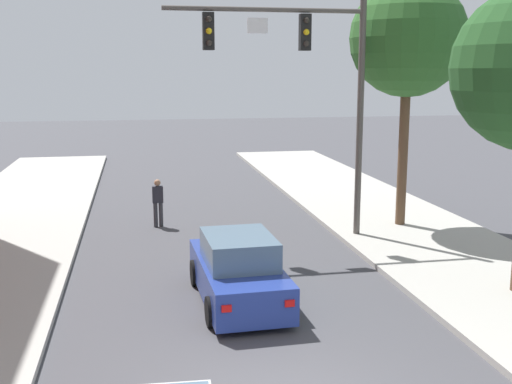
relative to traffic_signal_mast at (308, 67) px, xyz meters
The scene contains 4 objects.
traffic_signal_mast is the anchor object (origin of this frame).
car_lead_blue 7.25m from the traffic_signal_mast, 121.19° to the right, with size 1.94×4.29×1.60m.
pedestrian_crossing_road 6.78m from the traffic_signal_mast, 149.43° to the left, with size 0.36×0.22×1.64m.
street_tree_second 3.77m from the traffic_signal_mast, 14.65° to the left, with size 3.74×3.74×7.96m.
Camera 1 is at (-2.14, -8.76, 5.23)m, focal length 44.00 mm.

